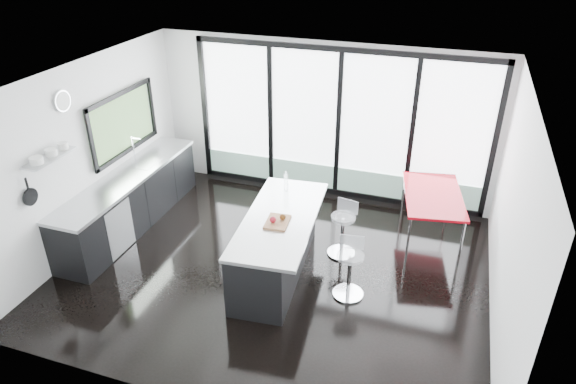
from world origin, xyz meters
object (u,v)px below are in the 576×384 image
(island, at_px, (275,244))
(red_table, at_px, (430,216))
(bar_stool_near, at_px, (349,275))
(bar_stool_far, at_px, (342,235))

(island, relative_size, red_table, 1.57)
(island, xyz_separation_m, bar_stool_near, (1.12, -0.19, -0.14))
(island, height_order, red_table, island)
(island, bearing_deg, bar_stool_near, -9.58)
(island, xyz_separation_m, bar_stool_far, (0.81, 0.72, -0.13))
(bar_stool_near, relative_size, red_table, 0.45)
(bar_stool_far, relative_size, red_table, 0.45)
(bar_stool_far, bearing_deg, island, -126.67)
(bar_stool_far, bearing_deg, red_table, 47.43)
(bar_stool_near, distance_m, red_table, 2.00)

